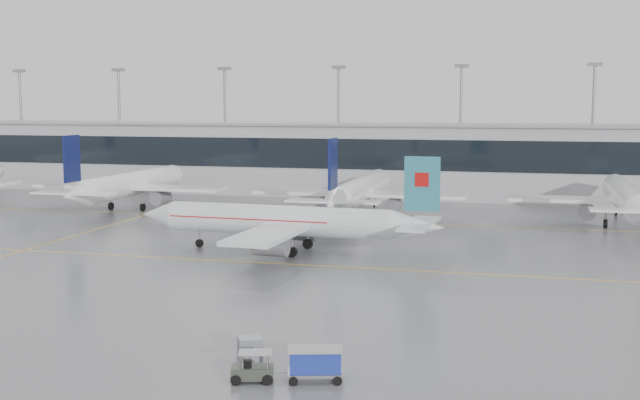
% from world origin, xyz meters
% --- Properties ---
extents(ground, '(320.00, 320.00, 0.00)m').
position_xyz_m(ground, '(0.00, 0.00, 0.00)').
color(ground, slate).
rests_on(ground, ground).
extents(taxi_line_main, '(120.00, 0.25, 0.01)m').
position_xyz_m(taxi_line_main, '(0.00, 0.00, 0.01)').
color(taxi_line_main, gold).
rests_on(taxi_line_main, ground).
extents(taxi_line_north, '(120.00, 0.25, 0.01)m').
position_xyz_m(taxi_line_north, '(0.00, 30.00, 0.01)').
color(taxi_line_north, gold).
rests_on(taxi_line_north, ground).
extents(taxi_line_cross, '(0.25, 60.00, 0.01)m').
position_xyz_m(taxi_line_cross, '(-30.00, 15.00, 0.01)').
color(taxi_line_cross, gold).
rests_on(taxi_line_cross, ground).
extents(terminal, '(180.00, 15.00, 12.00)m').
position_xyz_m(terminal, '(0.00, 62.00, 6.00)').
color(terminal, '#A9A9AD').
rests_on(terminal, ground).
extents(terminal_glass, '(180.00, 0.20, 5.00)m').
position_xyz_m(terminal_glass, '(0.00, 54.45, 7.50)').
color(terminal_glass, black).
rests_on(terminal_glass, ground).
extents(terminal_roof, '(182.00, 16.00, 0.40)m').
position_xyz_m(terminal_roof, '(0.00, 62.00, 12.20)').
color(terminal_roof, gray).
rests_on(terminal_roof, ground).
extents(light_masts, '(156.40, 1.00, 22.60)m').
position_xyz_m(light_masts, '(0.00, 68.00, 13.34)').
color(light_masts, gray).
rests_on(light_masts, ground).
extents(air_canada_jet, '(34.28, 26.83, 10.51)m').
position_xyz_m(air_canada_jet, '(-1.84, 6.10, 3.30)').
color(air_canada_jet, silver).
rests_on(air_canada_jet, ground).
extents(parked_jet_b, '(29.64, 36.96, 11.72)m').
position_xyz_m(parked_jet_b, '(-35.00, 33.69, 3.71)').
color(parked_jet_b, white).
rests_on(parked_jet_b, ground).
extents(parked_jet_c, '(29.64, 36.96, 11.72)m').
position_xyz_m(parked_jet_c, '(-0.00, 33.69, 3.71)').
color(parked_jet_c, white).
rests_on(parked_jet_c, ground).
extents(parked_jet_d, '(29.64, 36.96, 11.72)m').
position_xyz_m(parked_jet_d, '(35.00, 33.69, 3.71)').
color(parked_jet_d, white).
rests_on(parked_jet_d, ground).
extents(baggage_tug, '(3.67, 2.10, 1.74)m').
position_xyz_m(baggage_tug, '(7.56, -32.76, 0.62)').
color(baggage_tug, '#363A30').
rests_on(baggage_tug, ground).
extents(baggage_cart, '(3.45, 2.51, 1.92)m').
position_xyz_m(baggage_cart, '(11.02, -31.75, 1.12)').
color(baggage_cart, gray).
rests_on(baggage_cart, ground).
extents(gse_unit, '(1.87, 1.83, 1.41)m').
position_xyz_m(gse_unit, '(6.11, -29.06, 0.71)').
color(gse_unit, slate).
rests_on(gse_unit, ground).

